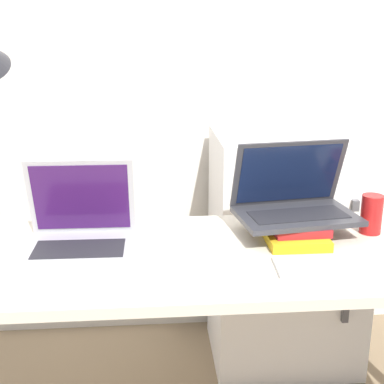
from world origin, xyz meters
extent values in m
cube|color=silver|center=(0.00, 1.22, 1.35)|extent=(8.00, 0.05, 2.70)
cube|color=beige|center=(0.00, 0.30, 0.75)|extent=(1.69, 0.60, 0.03)
cube|color=#B2B2B7|center=(-0.38, 0.33, 0.78)|extent=(0.31, 0.25, 0.02)
cube|color=#232328|center=(-0.38, 0.31, 0.79)|extent=(0.26, 0.13, 0.00)
cube|color=#B2B2B7|center=(-0.38, 0.42, 0.90)|extent=(0.31, 0.08, 0.24)
cube|color=#381451|center=(-0.38, 0.41, 0.90)|extent=(0.28, 0.07, 0.21)
cube|color=gold|center=(0.25, 0.40, 0.78)|extent=(0.18, 0.28, 0.03)
cube|color=maroon|center=(0.26, 0.40, 0.81)|extent=(0.17, 0.22, 0.02)
cube|color=#333338|center=(0.26, 0.41, 0.83)|extent=(0.38, 0.27, 0.02)
cube|color=#232328|center=(0.27, 0.40, 0.84)|extent=(0.31, 0.16, 0.00)
cube|color=#333338|center=(0.25, 0.49, 0.95)|extent=(0.36, 0.13, 0.22)
cube|color=#0F1938|center=(0.25, 0.48, 0.94)|extent=(0.33, 0.11, 0.19)
cube|color=white|center=(0.29, 0.17, 0.77)|extent=(0.29, 0.14, 0.01)
cube|color=silver|center=(0.29, 0.17, 0.78)|extent=(0.27, 0.11, 0.00)
cylinder|color=red|center=(0.50, 0.41, 0.83)|extent=(0.07, 0.07, 0.12)
cube|color=white|center=(0.38, 0.91, 0.49)|extent=(0.60, 0.46, 0.99)
cube|color=#4C4C51|center=(0.55, 0.67, 0.54)|extent=(0.02, 0.02, 0.49)
camera|label=1|loc=(-0.18, -1.10, 1.38)|focal=50.00mm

